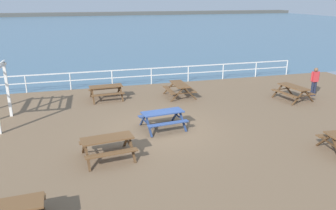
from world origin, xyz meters
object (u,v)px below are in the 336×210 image
object	(u,v)px
picnic_table_near_right	(106,89)
picnic_table_mid_centre	(163,116)
visitor	(315,80)
picnic_table_near_left	(180,87)
picnic_table_seaward	(293,90)
picnic_table_far_right	(107,143)

from	to	relation	value
picnic_table_near_right	picnic_table_mid_centre	bearing A→B (deg)	-72.75
picnic_table_near_right	visitor	size ratio (longest dim) A/B	1.14
picnic_table_near_left	visitor	world-z (taller)	visitor
picnic_table_near_right	visitor	bearing A→B (deg)	-16.36
picnic_table_near_right	picnic_table_seaward	xyz separation A→B (m)	(9.99, -2.91, 0.00)
picnic_table_mid_centre	picnic_table_seaward	bearing A→B (deg)	7.84
picnic_table_near_left	picnic_table_mid_centre	xyz separation A→B (m)	(-2.16, -4.38, 0.00)
picnic_table_near_left	picnic_table_near_right	xyz separation A→B (m)	(-4.09, 0.66, 0.00)
picnic_table_near_left	picnic_table_seaward	world-z (taller)	same
visitor	picnic_table_mid_centre	bearing A→B (deg)	106.10
picnic_table_seaward	picnic_table_near_left	bearing A→B (deg)	60.49
picnic_table_far_right	visitor	bearing A→B (deg)	13.70
picnic_table_near_left	picnic_table_mid_centre	bearing A→B (deg)	153.77
picnic_table_near_right	visitor	world-z (taller)	visitor
picnic_table_far_right	picnic_table_near_left	bearing A→B (deg)	47.16
picnic_table_seaward	picnic_table_far_right	bearing A→B (deg)	103.19
picnic_table_seaward	visitor	world-z (taller)	visitor
picnic_table_near_right	picnic_table_seaward	distance (m)	10.41
picnic_table_near_left	picnic_table_near_right	size ratio (longest dim) A/B	0.95
picnic_table_near_left	visitor	bearing A→B (deg)	-104.50
picnic_table_far_right	picnic_table_seaward	size ratio (longest dim) A/B	0.98
picnic_table_far_right	visitor	world-z (taller)	visitor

